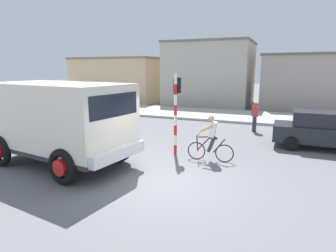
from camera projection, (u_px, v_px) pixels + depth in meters
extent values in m
plane|color=slate|center=(165.00, 182.00, 8.70)|extent=(120.00, 120.00, 0.00)
cube|color=#ADADA8|center=(236.00, 116.00, 20.28)|extent=(80.00, 5.00, 0.16)
cube|color=silver|center=(59.00, 115.00, 10.02)|extent=(5.50, 3.21, 2.20)
cube|color=#2D3338|center=(61.00, 147.00, 10.26)|extent=(5.39, 3.15, 0.16)
cube|color=silver|center=(119.00, 153.00, 8.87)|extent=(0.57, 2.39, 0.36)
cube|color=black|center=(114.00, 105.00, 8.65)|extent=(0.42, 2.12, 0.70)
torus|color=black|center=(119.00, 147.00, 10.54)|extent=(1.12, 0.39, 1.10)
cylinder|color=red|center=(119.00, 147.00, 10.54)|extent=(0.53, 0.37, 0.50)
torus|color=black|center=(62.00, 167.00, 8.38)|extent=(1.12, 0.39, 1.10)
cylinder|color=red|center=(62.00, 167.00, 8.38)|extent=(0.53, 0.37, 0.50)
torus|color=black|center=(61.00, 136.00, 12.16)|extent=(1.12, 0.39, 1.10)
cylinder|color=red|center=(61.00, 136.00, 12.16)|extent=(0.53, 0.37, 0.50)
torus|color=black|center=(0.00, 151.00, 10.00)|extent=(1.12, 0.39, 1.10)
cylinder|color=red|center=(0.00, 151.00, 10.00)|extent=(0.53, 0.37, 0.50)
torus|color=black|center=(196.00, 151.00, 10.78)|extent=(0.68, 0.08, 0.68)
torus|color=black|center=(224.00, 153.00, 10.44)|extent=(0.68, 0.08, 0.68)
cylinder|color=#591E1E|center=(206.00, 137.00, 10.56)|extent=(0.60, 0.08, 0.09)
cylinder|color=#591E1E|center=(204.00, 143.00, 10.62)|extent=(0.51, 0.07, 0.57)
cylinder|color=#591E1E|center=(219.00, 146.00, 10.45)|extent=(0.44, 0.07, 0.57)
cylinder|color=#591E1E|center=(197.00, 143.00, 10.71)|extent=(0.10, 0.05, 0.59)
cylinder|color=black|center=(198.00, 135.00, 10.64)|extent=(0.06, 0.50, 0.03)
cube|color=black|center=(214.00, 138.00, 10.47)|extent=(0.25, 0.13, 0.06)
cube|color=white|center=(213.00, 129.00, 10.42)|extent=(0.31, 0.34, 0.59)
sphere|color=tan|center=(211.00, 118.00, 10.36)|extent=(0.22, 0.22, 0.22)
cylinder|color=#2D334C|center=(211.00, 145.00, 10.44)|extent=(0.31, 0.14, 0.57)
cylinder|color=tan|center=(207.00, 128.00, 10.32)|extent=(0.50, 0.12, 0.29)
cylinder|color=#2D334C|center=(212.00, 143.00, 10.63)|extent=(0.31, 0.14, 0.57)
cylinder|color=tan|center=(208.00, 127.00, 10.62)|extent=(0.50, 0.12, 0.29)
cylinder|color=red|center=(175.00, 150.00, 11.42)|extent=(0.12, 0.12, 0.40)
cylinder|color=white|center=(175.00, 140.00, 11.34)|extent=(0.12, 0.12, 0.40)
cylinder|color=red|center=(175.00, 130.00, 11.26)|extent=(0.12, 0.12, 0.40)
cylinder|color=white|center=(175.00, 120.00, 11.19)|extent=(0.12, 0.12, 0.40)
cylinder|color=red|center=(175.00, 110.00, 11.11)|extent=(0.12, 0.12, 0.40)
cylinder|color=white|center=(175.00, 100.00, 11.03)|extent=(0.12, 0.12, 0.40)
cylinder|color=red|center=(176.00, 89.00, 10.95)|extent=(0.12, 0.12, 0.40)
cylinder|color=white|center=(176.00, 79.00, 10.87)|extent=(0.12, 0.12, 0.40)
cube|color=black|center=(177.00, 85.00, 11.08)|extent=(0.24, 0.20, 0.60)
sphere|color=green|center=(178.00, 85.00, 11.19)|extent=(0.14, 0.14, 0.14)
cube|color=#1E2328|center=(323.00, 134.00, 12.16)|extent=(4.00, 1.71, 0.70)
cube|color=black|center=(321.00, 119.00, 12.08)|extent=(2.20, 1.45, 0.60)
cylinder|color=black|center=(291.00, 135.00, 13.46)|extent=(0.60, 0.18, 0.60)
cylinder|color=black|center=(291.00, 144.00, 11.92)|extent=(0.60, 0.18, 0.60)
cylinder|color=#2D334C|center=(254.00, 124.00, 15.51)|extent=(0.22, 0.22, 0.85)
cube|color=#D13838|center=(255.00, 111.00, 15.37)|extent=(0.34, 0.22, 0.56)
sphere|color=#9E7051|center=(256.00, 104.00, 15.29)|extent=(0.20, 0.20, 0.20)
cube|color=#D1B284|center=(120.00, 80.00, 30.52)|extent=(9.03, 5.72, 4.29)
cube|color=#7D6B4F|center=(119.00, 59.00, 30.08)|extent=(9.21, 5.83, 0.20)
cube|color=#B2AD9E|center=(210.00, 75.00, 27.28)|extent=(7.60, 6.46, 5.62)
cube|color=slate|center=(211.00, 43.00, 26.70)|extent=(7.76, 6.59, 0.20)
cube|color=#9E9389|center=(329.00, 83.00, 23.87)|extent=(10.48, 6.45, 4.37)
cube|color=#5E5852|center=(332.00, 55.00, 23.41)|extent=(10.69, 6.58, 0.20)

